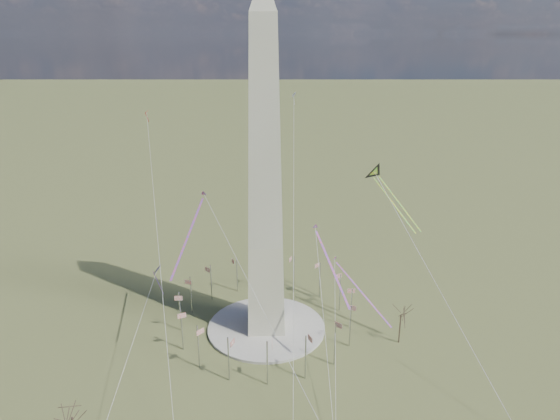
{
  "coord_description": "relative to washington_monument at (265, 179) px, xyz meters",
  "views": [
    {
      "loc": [
        -0.59,
        -132.78,
        85.55
      ],
      "look_at": [
        4.21,
        0.0,
        38.67
      ],
      "focal_mm": 32.0,
      "sensor_mm": 36.0,
      "label": 1
    }
  ],
  "objects": [
    {
      "name": "kite_delta_black",
      "position": [
        34.55,
        13.87,
        -3.32
      ],
      "size": [
        15.57,
        20.19,
        17.36
      ],
      "rotation": [
        0.0,
        0.0,
        3.71
      ],
      "color": "black",
      "rests_on": "ground"
    },
    {
      "name": "kite_small_white",
      "position": [
        10.43,
        40.65,
        17.81
      ],
      "size": [
        1.1,
        1.85,
        4.39
      ],
      "rotation": [
        0.0,
        0.0,
        2.82
      ],
      "color": "white",
      "rests_on": "ground"
    },
    {
      "name": "plaza",
      "position": [
        0.0,
        0.0,
        -47.55
      ],
      "size": [
        36.0,
        36.0,
        0.8
      ],
      "primitive_type": "cylinder",
      "color": "#B0ACA1",
      "rests_on": "ground"
    },
    {
      "name": "kite_streamer_left",
      "position": [
        16.47,
        -9.51,
        -18.77
      ],
      "size": [
        8.37,
        21.74,
        15.44
      ],
      "rotation": [
        0.0,
        0.0,
        3.46
      ],
      "color": "#FF4E28",
      "rests_on": "ground"
    },
    {
      "name": "ground",
      "position": [
        0.0,
        0.0,
        -47.95
      ],
      "size": [
        2000.0,
        2000.0,
        0.0
      ],
      "primitive_type": "plane",
      "color": "#4C552A",
      "rests_on": "ground"
    },
    {
      "name": "tree_far",
      "position": [
        -41.44,
        -46.73,
        -38.04
      ],
      "size": [
        7.95,
        7.95,
        13.91
      ],
      "color": "#48362C",
      "rests_on": "ground"
    },
    {
      "name": "kite_streamer_right",
      "position": [
        27.33,
        5.63,
        -35.29
      ],
      "size": [
        16.54,
        18.4,
        16.06
      ],
      "rotation": [
        0.0,
        0.0,
        3.87
      ],
      "color": "#FF4E28",
      "rests_on": "ground"
    },
    {
      "name": "flagpole_ring",
      "position": [
        -0.0,
        -0.0,
        -40.68
      ],
      "size": [
        54.4,
        54.4,
        13.0
      ],
      "color": "#B3B6BA",
      "rests_on": "ground"
    },
    {
      "name": "tree_near",
      "position": [
        38.84,
        -8.77,
        -37.87
      ],
      "size": [
        8.08,
        8.08,
        14.14
      ],
      "color": "#48362C",
      "rests_on": "ground"
    },
    {
      "name": "kite_diamond_purple",
      "position": [
        -32.61,
        3.56,
        -30.12
      ],
      "size": [
        2.28,
        3.46,
        10.4
      ],
      "rotation": [
        0.0,
        0.0,
        2.54
      ],
      "color": "navy",
      "rests_on": "ground"
    },
    {
      "name": "washington_monument",
      "position": [
        0.0,
        0.0,
        0.0
      ],
      "size": [
        15.56,
        15.56,
        100.0
      ],
      "color": "#BDB79E",
      "rests_on": "plaza"
    },
    {
      "name": "kite_streamer_mid",
      "position": [
        -19.77,
        -3.97,
        -10.87
      ],
      "size": [
        8.15,
        24.0,
        16.88
      ],
      "rotation": [
        0.0,
        0.0,
        2.86
      ],
      "color": "#FF4E28",
      "rests_on": "ground"
    },
    {
      "name": "kite_small_red",
      "position": [
        -39.02,
        36.14,
        12.69
      ],
      "size": [
        1.25,
        1.87,
        4.02
      ],
      "rotation": [
        0.0,
        0.0,
        2.55
      ],
      "color": "red",
      "rests_on": "ground"
    }
  ]
}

